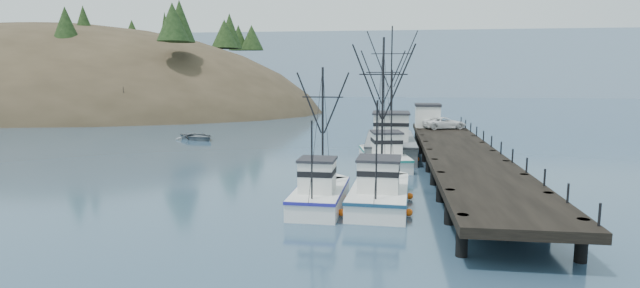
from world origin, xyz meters
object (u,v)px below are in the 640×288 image
object	(u,v)px
pier_shed	(428,115)
motorboat	(198,140)
pier	(461,153)
trawler_near	(380,191)
work_vessel	(390,143)
trawler_mid	(321,193)
trawler_far	(383,156)
pickup_truck	(445,123)

from	to	relation	value
pier_shed	motorboat	distance (m)	28.92
pier	trawler_near	bearing A→B (deg)	-120.65
pier	work_vessel	xyz separation A→B (m)	(-5.90, 9.15, -0.46)
trawler_mid	motorboat	bearing A→B (deg)	124.09
pier_shed	motorboat	world-z (taller)	pier_shed
pier	motorboat	xyz separation A→B (m)	(-30.21, 17.33, -1.69)
trawler_far	pickup_truck	distance (m)	14.96
pier_shed	trawler_mid	bearing A→B (deg)	-106.26
pickup_truck	trawler_mid	bearing A→B (deg)	140.87
trawler_mid	pickup_truck	world-z (taller)	trawler_mid
pier	motorboat	distance (m)	34.87
trawler_near	work_vessel	xyz separation A→B (m)	(0.63, 20.16, 0.41)
work_vessel	trawler_near	bearing A→B (deg)	-91.79
trawler_mid	pier_shed	bearing A→B (deg)	73.74
pier	trawler_mid	size ratio (longest dim) A/B	4.81
pier_shed	pier	bearing A→B (deg)	-85.24
pier_shed	pickup_truck	xyz separation A→B (m)	(1.83, -1.88, -0.74)
pier_shed	pickup_truck	bearing A→B (deg)	-45.75
trawler_near	work_vessel	size ratio (longest dim) A/B	0.67
pier_shed	motorboat	size ratio (longest dim) A/B	0.56
trawler_near	trawler_mid	size ratio (longest dim) A/B	1.21
trawler_far	trawler_mid	bearing A→B (deg)	-104.00
work_vessel	motorboat	size ratio (longest dim) A/B	2.87
motorboat	pickup_truck	bearing A→B (deg)	-57.18
trawler_far	pickup_truck	bearing A→B (deg)	62.49
work_vessel	pier_shed	bearing A→B (deg)	63.58
trawler_near	trawler_mid	bearing A→B (deg)	-163.58
pier	motorboat	world-z (taller)	pier
trawler_mid	motorboat	distance (m)	35.57
trawler_near	motorboat	bearing A→B (deg)	129.88
trawler_far	pickup_truck	size ratio (longest dim) A/B	2.30
pier	pier_shed	world-z (taller)	pier_shed
motorboat	pier	bearing A→B (deg)	-84.75
work_vessel	pickup_truck	xyz separation A→B (m)	(6.23, 6.97, 1.45)
trawler_near	work_vessel	bearing A→B (deg)	88.21
trawler_mid	pier_shed	size ratio (longest dim) A/B	2.86
pier	pier_shed	xyz separation A→B (m)	(-1.50, 18.00, 1.73)
work_vessel	pier_shed	distance (m)	10.13
work_vessel	pier_shed	world-z (taller)	work_vessel
trawler_far	work_vessel	xyz separation A→B (m)	(0.63, 6.20, 0.41)
pier	trawler_far	world-z (taller)	trawler_far
trawler_mid	trawler_far	world-z (taller)	trawler_far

